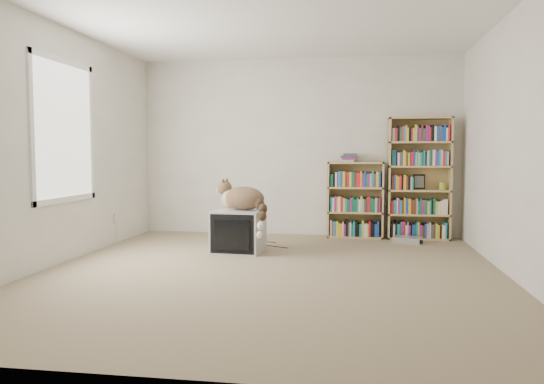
# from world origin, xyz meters

# --- Properties ---
(floor) EXTENTS (4.50, 5.00, 0.01)m
(floor) POSITION_xyz_m (0.00, 0.00, 0.00)
(floor) COLOR gray
(floor) RESTS_ON ground
(wall_back) EXTENTS (4.50, 0.02, 2.50)m
(wall_back) POSITION_xyz_m (0.00, 2.50, 1.25)
(wall_back) COLOR beige
(wall_back) RESTS_ON floor
(wall_front) EXTENTS (4.50, 0.02, 2.50)m
(wall_front) POSITION_xyz_m (0.00, -2.50, 1.25)
(wall_front) COLOR beige
(wall_front) RESTS_ON floor
(wall_left) EXTENTS (0.02, 5.00, 2.50)m
(wall_left) POSITION_xyz_m (-2.25, 0.00, 1.25)
(wall_left) COLOR beige
(wall_left) RESTS_ON floor
(wall_right) EXTENTS (0.02, 5.00, 2.50)m
(wall_right) POSITION_xyz_m (2.25, 0.00, 1.25)
(wall_right) COLOR beige
(wall_right) RESTS_ON floor
(ceiling) EXTENTS (4.50, 5.00, 0.02)m
(ceiling) POSITION_xyz_m (0.00, 0.00, 2.50)
(ceiling) COLOR white
(ceiling) RESTS_ON wall_back
(window) EXTENTS (0.02, 1.22, 1.52)m
(window) POSITION_xyz_m (-2.24, 0.20, 1.40)
(window) COLOR white
(window) RESTS_ON wall_left
(crt_tv) EXTENTS (0.60, 0.55, 0.49)m
(crt_tv) POSITION_xyz_m (-0.54, 1.03, 0.24)
(crt_tv) COLOR #AFB0B2
(crt_tv) RESTS_ON floor
(cat) EXTENTS (0.73, 0.67, 0.61)m
(cat) POSITION_xyz_m (-0.45, 1.04, 0.59)
(cat) COLOR #3C2D18
(cat) RESTS_ON crt_tv
(bookcase_tall) EXTENTS (0.82, 0.30, 1.65)m
(bookcase_tall) POSITION_xyz_m (1.67, 2.36, 0.79)
(bookcase_tall) COLOR tan
(bookcase_tall) RESTS_ON floor
(bookcase_short) EXTENTS (0.76, 0.30, 1.04)m
(bookcase_short) POSITION_xyz_m (0.82, 2.36, 0.48)
(bookcase_short) COLOR tan
(bookcase_short) RESTS_ON floor
(book_stack) EXTENTS (0.21, 0.27, 0.12)m
(book_stack) POSITION_xyz_m (0.72, 2.35, 1.10)
(book_stack) COLOR red
(book_stack) RESTS_ON bookcase_short
(green_mug) EXTENTS (0.09, 0.09, 0.10)m
(green_mug) POSITION_xyz_m (1.98, 2.34, 0.72)
(green_mug) COLOR #93AD31
(green_mug) RESTS_ON bookcase_tall
(framed_print) EXTENTS (0.15, 0.05, 0.20)m
(framed_print) POSITION_xyz_m (1.68, 2.44, 0.77)
(framed_print) COLOR black
(framed_print) RESTS_ON bookcase_tall
(dvd_player) EXTENTS (0.40, 0.33, 0.08)m
(dvd_player) POSITION_xyz_m (1.49, 1.98, 0.04)
(dvd_player) COLOR silver
(dvd_player) RESTS_ON floor
(wall_outlet) EXTENTS (0.01, 0.08, 0.13)m
(wall_outlet) POSITION_xyz_m (-2.24, 1.37, 0.32)
(wall_outlet) COLOR silver
(wall_outlet) RESTS_ON wall_left
(floor_cables) EXTENTS (1.20, 0.70, 0.01)m
(floor_cables) POSITION_xyz_m (-0.14, 1.74, 0.00)
(floor_cables) COLOR black
(floor_cables) RESTS_ON floor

